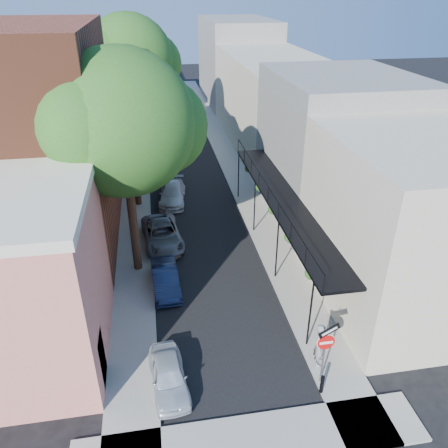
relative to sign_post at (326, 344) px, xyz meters
name	(u,v)px	position (x,y,z in m)	size (l,w,h in m)	color
ground	(245,417)	(-3.16, -0.97, -2.04)	(160.00, 160.00, 0.00)	black
road_surface	(180,147)	(-3.16, 29.03, -2.03)	(6.00, 64.00, 0.01)	black
sidewalk_left	(137,149)	(-7.16, 29.03, -1.98)	(2.00, 64.00, 0.12)	gray
sidewalk_right	(221,144)	(0.84, 29.03, -1.98)	(2.00, 64.00, 0.12)	gray
sidewalk_cross	(252,441)	(-3.16, -1.97, -1.98)	(12.00, 2.00, 0.12)	gray
buildings_left	(68,102)	(-12.46, 27.79, 2.90)	(10.10, 59.10, 12.00)	#DD7D71
buildings_right	(275,98)	(5.83, 28.51, 2.39)	(9.80, 55.00, 10.00)	#B9AE99
sign_post	(326,344)	(0.00, 0.00, 0.00)	(0.89, 0.17, 2.99)	#595B60
bollard	(322,384)	(-0.16, -0.47, -1.52)	(0.14, 0.14, 0.80)	black
oak_near	(132,125)	(-6.53, 9.29, 5.84)	(7.48, 6.80, 11.42)	black
oak_mid	(135,103)	(-6.58, 17.26, 5.02)	(6.60, 6.00, 10.20)	black
oak_far	(135,61)	(-6.51, 26.30, 6.22)	(7.70, 7.00, 11.90)	black
parked_car_a	(169,375)	(-5.76, 0.86, -1.48)	(1.32, 3.28, 1.12)	#B5BFC8
parked_car_b	(165,279)	(-5.57, 7.09, -1.44)	(1.26, 3.61, 1.19)	#111B37
parked_car_c	(162,234)	(-5.53, 11.51, -1.39)	(2.13, 4.62, 1.28)	slate
parked_car_d	(173,194)	(-4.56, 17.21, -1.42)	(1.73, 4.25, 1.23)	silver
parked_car_e	(158,171)	(-5.46, 21.60, -1.37)	(1.58, 3.92, 1.34)	black
pedestrian	(320,345)	(0.24, 0.92, -0.94)	(0.71, 0.47, 1.95)	slate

